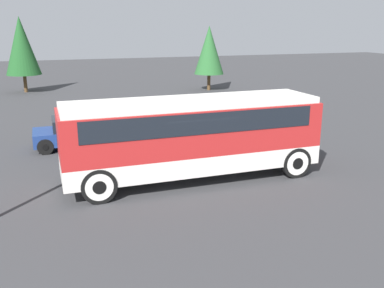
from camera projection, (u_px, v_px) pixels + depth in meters
The scene contains 6 objects.
ground_plane at pixel (192, 179), 15.87m from camera, with size 120.00×120.00×0.00m, color #38383A.
tour_bus at pixel (194, 131), 15.42m from camera, with size 9.29×2.53×2.99m.
parked_car_near at pixel (81, 131), 19.99m from camera, with size 4.40×1.95×1.40m.
parked_car_mid at pixel (141, 117), 23.10m from camera, with size 4.63×1.80×1.42m.
tree_left at pixel (209, 50), 36.60m from camera, with size 2.53×2.53×5.47m.
tree_center at pixel (21, 46), 35.29m from camera, with size 2.83×2.83×6.23m.
Camera 1 is at (-4.97, -14.09, 5.52)m, focal length 40.00 mm.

